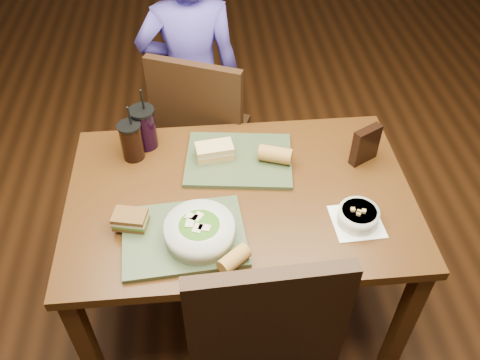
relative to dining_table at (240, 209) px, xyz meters
name	(u,v)px	position (x,y,z in m)	size (l,w,h in m)	color
ground	(240,302)	(0.00, 0.00, -0.66)	(6.00, 6.00, 0.00)	#381C0B
dining_table	(240,209)	(0.00, 0.00, 0.00)	(1.30, 0.85, 0.75)	#45250D
chair_far	(197,132)	(-0.15, 0.62, -0.10)	(0.57, 0.58, 1.01)	black
diner	(192,80)	(-0.17, 0.86, 0.04)	(0.51, 0.34, 1.40)	#4A3CA5
tray_near	(184,236)	(-0.21, -0.20, 0.10)	(0.42, 0.32, 0.02)	#364228
tray_far	(239,160)	(0.01, 0.18, 0.10)	(0.42, 0.32, 0.02)	#364228
salad_bowl	(200,231)	(-0.16, -0.22, 0.15)	(0.24, 0.24, 0.08)	silver
soup_bowl	(358,216)	(0.40, -0.18, 0.12)	(0.18, 0.18, 0.07)	white
sandwich_near	(130,220)	(-0.40, -0.14, 0.14)	(0.13, 0.10, 0.05)	#593819
sandwich_far	(214,151)	(-0.08, 0.20, 0.14)	(0.16, 0.10, 0.06)	tan
baguette_near	(234,259)	(-0.05, -0.34, 0.14)	(0.05, 0.05, 0.11)	#AD7533
baguette_far	(275,155)	(0.15, 0.15, 0.14)	(0.06, 0.06, 0.13)	#AD7533
cup_cola	(132,141)	(-0.41, 0.25, 0.17)	(0.09, 0.09, 0.25)	black
cup_berry	(144,128)	(-0.36, 0.32, 0.18)	(0.10, 0.10, 0.28)	black
chip_bag	(365,145)	(0.51, 0.14, 0.17)	(0.12, 0.04, 0.16)	black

